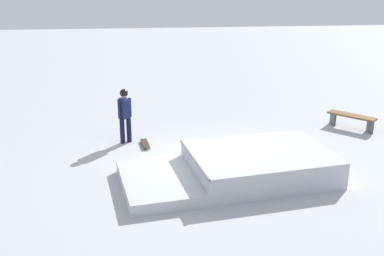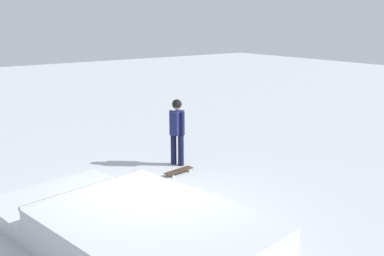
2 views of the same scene
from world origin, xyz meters
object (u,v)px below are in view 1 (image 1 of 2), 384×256
park_bench (352,118)px  skater (125,112)px  skate_ramp (243,167)px  skateboard (145,143)px

park_bench → skater: bearing=4.4°
skater → park_bench: size_ratio=1.21×
skate_ramp → park_bench: (-4.48, -3.58, 0.04)m
skater → skateboard: (-0.59, 0.36, -0.93)m
skateboard → park_bench: (-6.99, -0.95, 0.28)m
skate_ramp → skater: skater is taller
skater → skateboard: bearing=-145.7°
skate_ramp → skateboard: skate_ramp is taller
skater → park_bench: bearing=-109.6°
skater → park_bench: 7.62m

